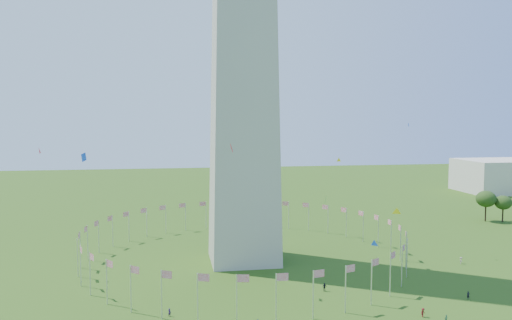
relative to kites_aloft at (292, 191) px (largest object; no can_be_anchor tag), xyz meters
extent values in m
cylinder|color=silver|center=(33.74, 25.72, -16.88)|extent=(0.24, 0.24, 9.00)
cylinder|color=silver|center=(33.13, 32.66, -16.88)|extent=(0.24, 0.24, 9.00)
cylinder|color=silver|center=(31.33, 39.40, -16.88)|extent=(0.24, 0.24, 9.00)
cylinder|color=silver|center=(28.38, 45.72, -16.88)|extent=(0.24, 0.24, 9.00)
cylinder|color=silver|center=(24.38, 51.43, -16.88)|extent=(0.24, 0.24, 9.00)
cylinder|color=silver|center=(19.45, 56.36, -16.88)|extent=(0.24, 0.24, 9.00)
cylinder|color=silver|center=(13.74, 60.36, -16.88)|extent=(0.24, 0.24, 9.00)
cylinder|color=silver|center=(7.42, 63.30, -16.88)|extent=(0.24, 0.24, 9.00)
cylinder|color=silver|center=(0.69, 65.11, -16.88)|extent=(0.24, 0.24, 9.00)
cylinder|color=silver|center=(-6.26, 65.72, -16.88)|extent=(0.24, 0.24, 9.00)
cylinder|color=silver|center=(-13.21, 65.11, -16.88)|extent=(0.24, 0.24, 9.00)
cylinder|color=silver|center=(-19.94, 63.30, -16.88)|extent=(0.24, 0.24, 9.00)
cylinder|color=silver|center=(-26.26, 60.36, -16.88)|extent=(0.24, 0.24, 9.00)
cylinder|color=silver|center=(-31.97, 56.36, -16.88)|extent=(0.24, 0.24, 9.00)
cylinder|color=silver|center=(-36.90, 51.43, -16.88)|extent=(0.24, 0.24, 9.00)
cylinder|color=silver|center=(-40.90, 45.72, -16.88)|extent=(0.24, 0.24, 9.00)
cylinder|color=silver|center=(-43.85, 39.40, -16.88)|extent=(0.24, 0.24, 9.00)
cylinder|color=silver|center=(-45.65, 32.66, -16.88)|extent=(0.24, 0.24, 9.00)
cylinder|color=silver|center=(-46.26, 25.72, -16.88)|extent=(0.24, 0.24, 9.00)
cylinder|color=silver|center=(-45.65, 18.77, -16.88)|extent=(0.24, 0.24, 9.00)
cylinder|color=silver|center=(-43.85, 12.04, -16.88)|extent=(0.24, 0.24, 9.00)
cylinder|color=silver|center=(-40.90, 5.72, -16.88)|extent=(0.24, 0.24, 9.00)
cylinder|color=silver|center=(-36.90, 0.00, -16.88)|extent=(0.24, 0.24, 9.00)
cylinder|color=silver|center=(-31.97, -4.93, -16.88)|extent=(0.24, 0.24, 9.00)
cylinder|color=silver|center=(-26.26, -8.93, -16.88)|extent=(0.24, 0.24, 9.00)
cylinder|color=silver|center=(-19.94, -11.87, -16.88)|extent=(0.24, 0.24, 9.00)
cylinder|color=silver|center=(-13.21, -13.68, -16.88)|extent=(0.24, 0.24, 9.00)
cylinder|color=silver|center=(-6.26, -14.28, -16.88)|extent=(0.24, 0.24, 9.00)
cylinder|color=silver|center=(0.69, -13.68, -16.88)|extent=(0.24, 0.24, 9.00)
cylinder|color=silver|center=(7.42, -11.87, -16.88)|extent=(0.24, 0.24, 9.00)
cylinder|color=silver|center=(13.74, -8.93, -16.88)|extent=(0.24, 0.24, 9.00)
cylinder|color=silver|center=(19.45, -4.93, -16.88)|extent=(0.24, 0.24, 9.00)
cylinder|color=silver|center=(24.38, 0.00, -16.88)|extent=(0.24, 0.24, 9.00)
cylinder|color=silver|center=(28.38, 5.72, -16.88)|extent=(0.24, 0.24, 9.00)
cylinder|color=silver|center=(31.33, 12.04, -16.88)|extent=(0.24, 0.24, 9.00)
cylinder|color=silver|center=(33.13, 18.77, -16.88)|extent=(0.24, 0.24, 9.00)
cube|color=beige|center=(143.74, 125.72, -13.38)|extent=(50.00, 30.00, 16.00)
imported|color=#301849|center=(-24.91, -8.01, -20.63)|extent=(0.66, 0.59, 1.50)
imported|color=black|center=(7.16, 0.17, -20.48)|extent=(1.18, 0.90, 1.79)
imported|color=#581414|center=(20.76, -16.10, -20.54)|extent=(1.24, 1.04, 1.67)
imported|color=black|center=(34.26, -9.14, -20.59)|extent=(0.65, 0.50, 1.58)
imported|color=gray|center=(46.93, 13.72, -20.54)|extent=(0.79, 1.18, 1.68)
imported|color=#183C26|center=(23.41, -19.41, -20.62)|extent=(0.53, 0.65, 1.53)
plane|color=yellow|center=(23.59, 1.51, -5.25)|extent=(1.74, 1.58, 2.09)
plane|color=blue|center=(-39.97, -3.34, 7.73)|extent=(0.92, 1.59, 1.83)
plane|color=red|center=(-54.32, 23.99, 7.25)|extent=(0.43, 1.79, 1.79)
plane|color=yellow|center=(-12.96, 22.66, -0.32)|extent=(1.06, 0.74, 1.29)
plane|color=red|center=(-11.69, 5.69, 8.60)|extent=(2.15, 0.68, 2.05)
plane|color=blue|center=(38.74, 27.21, 13.18)|extent=(0.24, 1.05, 1.07)
plane|color=blue|center=(17.93, -0.23, -11.59)|extent=(1.45, 1.21, 1.53)
plane|color=green|center=(8.90, 5.50, -2.84)|extent=(1.53, 1.46, 1.70)
plane|color=yellow|center=(15.96, 17.52, 4.75)|extent=(1.10, 0.16, 1.09)
ellipsoid|color=#2F4F1A|center=(85.31, 60.24, -16.02)|extent=(6.85, 6.85, 10.71)
ellipsoid|color=#2F4F1A|center=(90.79, 58.46, -16.80)|extent=(5.86, 5.86, 9.15)
camera|label=1|loc=(-24.08, -98.14, 14.58)|focal=35.00mm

